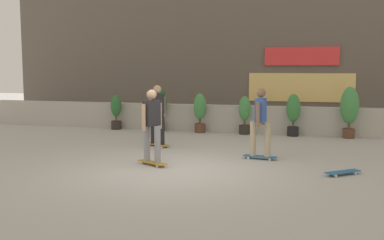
# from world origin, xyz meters

# --- Properties ---
(ground_plane) EXTENTS (48.00, 48.00, 0.00)m
(ground_plane) POSITION_xyz_m (0.00, 0.00, 0.00)
(ground_plane) COLOR #B2AFA8
(planter_wall) EXTENTS (18.00, 0.40, 0.90)m
(planter_wall) POSITION_xyz_m (0.00, 6.00, 0.45)
(planter_wall) COLOR #B2ADA3
(planter_wall) RESTS_ON ground
(building_backdrop) EXTENTS (20.00, 2.08, 6.50)m
(building_backdrop) POSITION_xyz_m (0.00, 10.00, 3.25)
(building_backdrop) COLOR #60564C
(building_backdrop) RESTS_ON ground
(potted_plant_0) EXTENTS (0.37, 0.37, 1.20)m
(potted_plant_0) POSITION_xyz_m (-3.86, 5.55, 0.64)
(potted_plant_0) COLOR #2D2823
(potted_plant_0) RESTS_ON ground
(potted_plant_1) EXTENTS (0.51, 0.51, 1.50)m
(potted_plant_1) POSITION_xyz_m (-2.25, 5.55, 0.87)
(potted_plant_1) COLOR #2D2823
(potted_plant_1) RESTS_ON ground
(potted_plant_2) EXTENTS (0.42, 0.42, 1.32)m
(potted_plant_2) POSITION_xyz_m (-0.82, 5.55, 0.74)
(potted_plant_2) COLOR brown
(potted_plant_2) RESTS_ON ground
(potted_plant_3) EXTENTS (0.39, 0.39, 1.25)m
(potted_plant_3) POSITION_xyz_m (0.69, 5.55, 0.68)
(potted_plant_3) COLOR #2D2823
(potted_plant_3) RESTS_ON ground
(potted_plant_4) EXTENTS (0.44, 0.44, 1.34)m
(potted_plant_4) POSITION_xyz_m (2.24, 5.55, 0.76)
(potted_plant_4) COLOR black
(potted_plant_4) RESTS_ON ground
(potted_plant_5) EXTENTS (0.56, 0.56, 1.59)m
(potted_plant_5) POSITION_xyz_m (3.92, 5.55, 0.93)
(potted_plant_5) COLOR brown
(potted_plant_5) RESTS_ON ground
(skater_by_wall_right) EXTENTS (0.80, 0.56, 1.70)m
(skater_by_wall_right) POSITION_xyz_m (-1.28, 2.60, 0.94)
(skater_by_wall_right) COLOR #BF8C26
(skater_by_wall_right) RESTS_ON ground
(skater_mid_plaza) EXTENTS (0.80, 0.56, 1.70)m
(skater_mid_plaza) POSITION_xyz_m (-0.59, 0.25, 0.94)
(skater_mid_plaza) COLOR #BF8C26
(skater_mid_plaza) RESTS_ON ground
(skater_by_wall_left) EXTENTS (0.82, 0.56, 1.70)m
(skater_by_wall_left) POSITION_xyz_m (1.67, 1.57, 0.94)
(skater_by_wall_left) COLOR #266699
(skater_by_wall_left) RESTS_ON ground
(skateboard_near_camera) EXTENTS (0.74, 0.67, 0.08)m
(skateboard_near_camera) POSITION_xyz_m (3.49, 0.38, 0.06)
(skateboard_near_camera) COLOR #266699
(skateboard_near_camera) RESTS_ON ground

